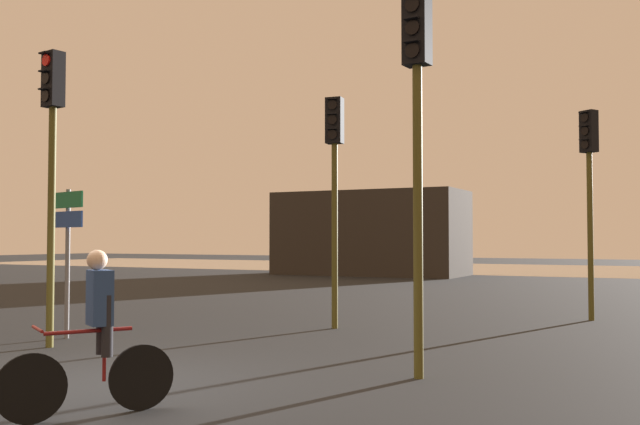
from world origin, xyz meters
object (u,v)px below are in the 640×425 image
(distant_building, at_px, (370,233))
(traffic_light_far_right, at_px, (589,174))
(traffic_light_center, at_px, (335,168))
(cyclist, at_px, (96,332))
(traffic_light_near_right, at_px, (417,112))
(direction_sign_post, at_px, (66,235))
(traffic_light_near_left, at_px, (52,142))

(distant_building, distance_m, traffic_light_far_right, 19.84)
(traffic_light_center, bearing_deg, traffic_light_far_right, -145.95)
(traffic_light_far_right, xyz_separation_m, cyclist, (-3.41, -10.91, -2.30))
(traffic_light_center, height_order, cyclist, traffic_light_center)
(traffic_light_far_right, relative_size, cyclist, 2.77)
(distant_building, distance_m, traffic_light_near_right, 25.91)
(traffic_light_near_right, height_order, direction_sign_post, traffic_light_near_right)
(traffic_light_center, relative_size, cyclist, 2.77)
(traffic_light_near_right, distance_m, direction_sign_post, 6.85)
(distant_building, distance_m, direction_sign_post, 23.34)
(traffic_light_center, relative_size, traffic_light_near_right, 0.93)
(distant_building, xyz_separation_m, cyclist, (8.37, -26.85, -1.20))
(traffic_light_near_left, distance_m, direction_sign_post, 1.81)
(distant_building, xyz_separation_m, traffic_light_far_right, (11.78, -15.93, 1.10))
(traffic_light_near_left, xyz_separation_m, traffic_light_far_right, (7.30, 7.93, -0.17))
(traffic_light_far_right, relative_size, traffic_light_near_right, 0.93)
(traffic_light_far_right, bearing_deg, direction_sign_post, 73.15)
(traffic_light_near_right, bearing_deg, traffic_light_far_right, -93.35)
(direction_sign_post, bearing_deg, cyclist, 153.40)
(traffic_light_center, distance_m, traffic_light_far_right, 5.66)
(distant_building, relative_size, direction_sign_post, 3.49)
(traffic_light_near_left, height_order, cyclist, traffic_light_near_left)
(distant_building, height_order, direction_sign_post, distant_building)
(traffic_light_near_left, bearing_deg, traffic_light_near_right, -168.43)
(traffic_light_near_left, distance_m, cyclist, 5.49)
(distant_building, height_order, traffic_light_center, traffic_light_center)
(traffic_light_center, distance_m, direction_sign_post, 5.10)
(traffic_light_center, bearing_deg, traffic_light_near_left, 47.73)
(traffic_light_near_right, height_order, cyclist, traffic_light_near_right)
(traffic_light_near_left, height_order, traffic_light_far_right, traffic_light_near_left)
(distant_building, bearing_deg, traffic_light_near_left, -79.38)
(cyclist, bearing_deg, distant_building, -41.12)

